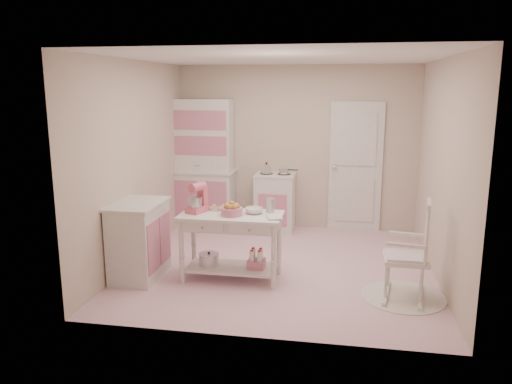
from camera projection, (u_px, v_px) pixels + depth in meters
room_shell at (282, 138)px, 6.08m from camera, size 3.84×3.84×2.62m
door at (356, 167)px, 7.85m from camera, size 0.82×0.05×2.04m
hutch at (202, 164)px, 8.06m from camera, size 1.06×0.50×2.08m
stove at (275, 202)px, 7.93m from camera, size 0.62×0.57×0.92m
base_cabinet at (139, 240)px, 5.98m from camera, size 0.54×0.84×0.92m
lace_rug at (403, 297)px, 5.47m from camera, size 0.92×0.92×0.01m
rocking_chair at (406, 249)px, 5.36m from camera, size 0.59×0.79×1.10m
work_table at (231, 247)px, 5.92m from camera, size 1.20×0.60×0.80m
stand_mixer at (197, 198)px, 5.90m from camera, size 0.29×0.34×0.34m
cookie_tray at (222, 209)px, 6.04m from camera, size 0.34×0.24×0.02m
bread_basket at (232, 211)px, 5.78m from camera, size 0.25×0.25×0.09m
mixing_bowl at (254, 211)px, 5.87m from camera, size 0.22×0.22×0.07m
metal_pitcher at (270, 205)px, 5.90m from camera, size 0.10×0.10×0.17m
recipe_book at (267, 218)px, 5.65m from camera, size 0.22×0.25×0.02m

